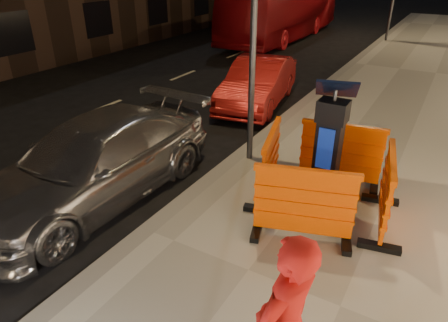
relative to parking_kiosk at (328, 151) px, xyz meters
The scene contains 12 objects.
ground_plane 3.12m from the parking_kiosk, 137.11° to the right, with size 120.00×120.00×0.00m, color black.
sidewalk 2.43m from the parking_kiosk, 65.73° to the right, with size 6.00×60.00×0.15m, color gray.
kerb 3.09m from the parking_kiosk, 137.11° to the right, with size 0.30×60.00×0.15m, color slate.
parking_kiosk is the anchor object (origin of this frame).
barrier_front 1.06m from the parking_kiosk, 90.00° to the right, with size 1.49×0.61×1.16m, color #FA5000.
barrier_back 1.06m from the parking_kiosk, 90.00° to the left, with size 1.49×0.61×1.16m, color #FA5000.
barrier_kerbside 1.06m from the parking_kiosk, behind, with size 1.49×0.61×1.16m, color #FA5000.
barrier_bldgside 1.06m from the parking_kiosk, ahead, with size 1.49×0.61×1.16m, color #FA5000.
car_silver 4.10m from the parking_kiosk, 158.28° to the right, with size 1.97×4.85×1.41m, color #9F9FA4.
car_red 5.74m from the parking_kiosk, 126.69° to the left, with size 1.40×4.02×1.32m, color #A11715.
bus_doubledecker 16.28m from the parking_kiosk, 114.94° to the left, with size 2.47×10.54×2.94m, color maroon.
street_lamp_mid 2.90m from the parking_kiosk, 150.94° to the left, with size 0.12×0.12×6.00m, color #3F3F44.
Camera 1 is at (3.53, -3.69, 3.90)m, focal length 32.00 mm.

